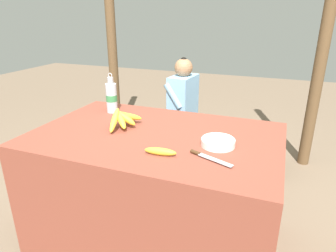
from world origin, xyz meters
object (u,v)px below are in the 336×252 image
Objects in this scene: seated_vendor at (179,104)px; water_bottle at (112,97)px; loose_banana_front at (160,152)px; support_post_far at (322,55)px; serving_bowl at (218,142)px; banana_bunch_green at (245,125)px; support_post_near at (112,46)px; banana_bunch_ripe at (123,118)px; knife at (205,156)px; wooden_bench at (193,129)px.

water_bottle is at bearing 84.30° from seated_vendor.
support_post_far is (0.85, 1.84, 0.31)m from loose_banana_front.
serving_bowl is at bearing 41.16° from loose_banana_front.
seated_vendor is at bearing 117.80° from serving_bowl.
banana_bunch_green is 0.11× the size of support_post_near.
banana_bunch_ripe is 0.47m from loose_banana_front.
serving_bowl is 2.32m from support_post_near.
knife is 1.93m from support_post_far.
banana_bunch_green is (0.86, 0.96, -0.44)m from water_bottle.
seated_vendor is 1.15m from support_post_near.
banana_bunch_ripe is 1.24× the size of knife.
wooden_bench is (0.34, 0.97, -0.56)m from water_bottle.
seated_vendor is at bearing -169.45° from wooden_bench.
water_bottle is at bearing -59.64° from support_post_near.
support_post_far is at bearing 69.82° from serving_bowl.
loose_banana_front reaches higher than wooden_bench.
support_post_near and support_post_far have the same top height.
wooden_bench is at bearing -163.38° from seated_vendor.
support_post_near reaches higher than banana_bunch_ripe.
wooden_bench is (0.11, 1.22, -0.51)m from banana_bunch_ripe.
support_post_near is (-1.37, 1.84, 0.31)m from loose_banana_front.
support_post_far is (1.26, 0.37, 0.50)m from seated_vendor.
support_post_near is 2.22m from support_post_far.
banana_bunch_ripe is 1.70× the size of loose_banana_front.
support_post_far is (2.22, 0.00, 0.00)m from support_post_near.
banana_bunch_ripe reaches higher than loose_banana_front.
serving_bowl is (0.62, -0.06, -0.04)m from banana_bunch_ripe.
water_bottle reaches higher than wooden_bench.
serving_bowl reaches higher than loose_banana_front.
support_post_near is at bearing 180.00° from support_post_far.
serving_bowl reaches higher than banana_bunch_green.
banana_bunch_ripe is at bearing 174.51° from serving_bowl.
water_bottle reaches higher than serving_bowl.
water_bottle is 1.00m from seated_vendor.
loose_banana_front reaches higher than banana_bunch_green.
water_bottle is 1.14× the size of banana_bunch_green.
serving_bowl is 0.74× the size of banana_bunch_green.
banana_bunch_green is at bearing 80.11° from loose_banana_front.
banana_bunch_ripe is at bearing -127.97° from support_post_far.
seated_vendor reaches higher than banana_bunch_ripe.
knife is at bearing -71.51° from wooden_bench.
seated_vendor reaches higher than wooden_bench.
support_post_near is at bearing 153.63° from knife.
water_bottle is at bearing -137.89° from support_post_far.
water_bottle is 0.96m from knife.
banana_bunch_green is 0.94m from support_post_far.
serving_bowl is 0.08× the size of support_post_far.
serving_bowl is at bearing -5.49° from banana_bunch_ripe.
banana_bunch_ripe is at bearing 97.77° from seated_vendor.
support_post_far is at bearing -157.33° from seated_vendor.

